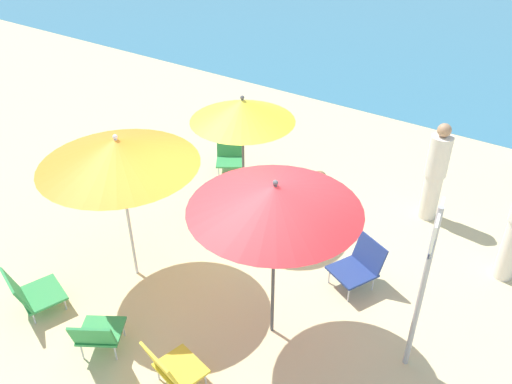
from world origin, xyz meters
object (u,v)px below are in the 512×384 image
at_px(person_a, 435,172).
at_px(warning_sign, 427,268).
at_px(person_c, 319,200).
at_px(umbrella_yellow, 242,110).
at_px(beach_chair_b, 171,368).
at_px(umbrella_orange, 118,152).
at_px(beach_chair_e, 359,264).
at_px(beach_chair_c, 30,292).
at_px(beach_chair_a, 230,155).
at_px(umbrella_red, 275,198).
at_px(beach_chair_d, 98,334).

relative_size(person_a, warning_sign, 0.75).
bearing_deg(person_c, person_a, 82.58).
xyz_separation_m(umbrella_yellow, warning_sign, (3.23, -1.41, -0.34)).
relative_size(beach_chair_b, person_c, 0.74).
distance_m(umbrella_orange, beach_chair_e, 3.35).
height_order(beach_chair_c, person_a, person_a).
relative_size(beach_chair_a, person_c, 0.77).
bearing_deg(warning_sign, beach_chair_a, 140.47).
xyz_separation_m(umbrella_orange, beach_chair_b, (1.65, -1.10, -1.55)).
distance_m(umbrella_yellow, beach_chair_b, 3.67).
distance_m(umbrella_orange, person_a, 4.65).
bearing_deg(umbrella_red, beach_chair_c, -152.11).
xyz_separation_m(umbrella_red, umbrella_orange, (-2.08, -0.17, -0.04)).
relative_size(umbrella_yellow, person_c, 2.22).
bearing_deg(person_c, beach_chair_c, -76.68).
bearing_deg(person_a, beach_chair_a, 93.28).
bearing_deg(umbrella_orange, beach_chair_a, 102.03).
bearing_deg(beach_chair_b, beach_chair_a, 42.25).
height_order(umbrella_yellow, warning_sign, warning_sign).
bearing_deg(beach_chair_b, umbrella_red, -5.65).
bearing_deg(beach_chair_a, person_a, 65.16).
relative_size(beach_chair_c, beach_chair_d, 1.04).
relative_size(umbrella_yellow, umbrella_orange, 0.93).
relative_size(beach_chair_e, warning_sign, 0.36).
distance_m(umbrella_yellow, warning_sign, 3.54).
distance_m(umbrella_orange, beach_chair_c, 2.07).
bearing_deg(beach_chair_c, beach_chair_d, -71.80).
xyz_separation_m(beach_chair_e, person_a, (0.24, 2.04, 0.47)).
distance_m(beach_chair_d, beach_chair_e, 3.32).
bearing_deg(beach_chair_a, umbrella_orange, -21.86).
relative_size(beach_chair_b, beach_chair_e, 0.87).
height_order(beach_chair_d, person_c, person_c).
xyz_separation_m(umbrella_red, beach_chair_c, (-2.63, -1.39, -1.61)).
relative_size(umbrella_yellow, person_a, 1.23).
xyz_separation_m(umbrella_red, beach_chair_d, (-1.42, -1.40, -1.58)).
bearing_deg(beach_chair_e, umbrella_orange, -34.71).
relative_size(beach_chair_a, beach_chair_d, 0.98).
relative_size(beach_chair_d, beach_chair_e, 0.93).
relative_size(umbrella_red, warning_sign, 1.00).
bearing_deg(beach_chair_e, umbrella_red, 4.58).
bearing_deg(person_a, beach_chair_d, 149.87).
bearing_deg(beach_chair_c, umbrella_red, -43.77).
xyz_separation_m(umbrella_orange, warning_sign, (3.58, 0.62, -0.47)).
bearing_deg(umbrella_orange, person_c, 58.45).
relative_size(umbrella_red, person_a, 1.32).
height_order(beach_chair_b, beach_chair_e, beach_chair_b).
bearing_deg(umbrella_orange, umbrella_yellow, 80.16).
xyz_separation_m(beach_chair_a, person_a, (3.45, 0.55, 0.52)).
bearing_deg(beach_chair_e, person_a, -161.57).
relative_size(umbrella_orange, beach_chair_d, 3.01).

